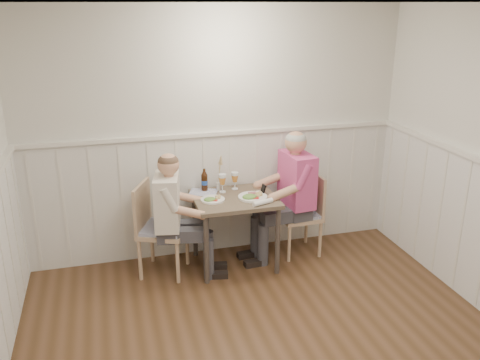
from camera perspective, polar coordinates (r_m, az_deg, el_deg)
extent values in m
cube|color=silver|center=(5.29, -2.68, 5.10)|extent=(4.00, 0.04, 2.60)
cube|color=white|center=(2.97, 7.16, 19.02)|extent=(4.00, 4.50, 0.02)
cube|color=silver|center=(5.47, -2.54, -1.55)|extent=(3.98, 0.03, 1.30)
cube|color=silver|center=(5.26, -2.61, 5.23)|extent=(3.98, 0.06, 0.04)
cube|color=brown|center=(5.10, -0.60, -2.14)|extent=(0.82, 0.70, 0.04)
cylinder|color=#3F3833|center=(4.92, -3.79, -7.86)|extent=(0.05, 0.05, 0.71)
cylinder|color=#3F3833|center=(5.45, -5.08, -5.06)|extent=(0.05, 0.05, 0.71)
cylinder|color=#3F3833|center=(5.09, 4.25, -6.87)|extent=(0.05, 0.05, 0.71)
cylinder|color=#3F3833|center=(5.61, 2.21, -4.27)|extent=(0.05, 0.05, 0.71)
cube|color=tan|center=(5.51, 6.62, -4.04)|extent=(0.43, 0.43, 0.04)
cube|color=#626BA9|center=(5.49, 6.63, -3.70)|extent=(0.39, 0.39, 0.03)
cube|color=tan|center=(5.49, 8.52, -1.51)|extent=(0.04, 0.42, 0.44)
cylinder|color=tan|center=(5.52, 8.98, -6.62)|extent=(0.04, 0.04, 0.41)
cylinder|color=tan|center=(5.39, 5.54, -7.17)|extent=(0.04, 0.04, 0.41)
cylinder|color=tan|center=(5.81, 7.45, -5.17)|extent=(0.04, 0.04, 0.41)
cylinder|color=tan|center=(5.68, 4.15, -5.65)|extent=(0.04, 0.04, 0.41)
cube|color=tan|center=(5.12, -8.63, -5.68)|extent=(0.58, 0.58, 0.04)
cube|color=#626BA9|center=(5.10, -8.65, -5.31)|extent=(0.53, 0.53, 0.03)
cube|color=tan|center=(5.08, -10.94, -2.91)|extent=(0.21, 0.42, 0.46)
cylinder|color=tan|center=(5.44, -9.86, -6.96)|extent=(0.04, 0.04, 0.43)
cylinder|color=tan|center=(5.34, -5.94, -7.30)|extent=(0.04, 0.04, 0.43)
cylinder|color=tan|center=(5.12, -11.17, -8.81)|extent=(0.04, 0.04, 0.43)
cylinder|color=tan|center=(5.01, -7.01, -9.21)|extent=(0.04, 0.04, 0.43)
cube|color=#3F3F47|center=(5.54, 5.99, -6.12)|extent=(0.48, 0.45, 0.46)
cube|color=#3F3F47|center=(5.34, 4.14, -3.66)|extent=(0.46, 0.40, 0.13)
cube|color=#D94888|center=(5.30, 6.22, 0.05)|extent=(0.28, 0.47, 0.56)
sphere|color=tan|center=(5.18, 6.38, 4.24)|extent=(0.22, 0.22, 0.22)
sphere|color=#A5A5A0|center=(5.17, 6.40, 4.57)|extent=(0.21, 0.21, 0.21)
cube|color=black|center=(5.15, 2.59, -0.37)|extent=(0.02, 0.07, 0.13)
cube|color=#3F3F47|center=(5.16, -7.66, -8.41)|extent=(0.48, 0.45, 0.42)
cube|color=#3F3F47|center=(5.03, -5.65, -5.67)|extent=(0.45, 0.41, 0.12)
cube|color=white|center=(4.92, -7.96, -2.38)|extent=(0.30, 0.45, 0.52)
sphere|color=tan|center=(4.79, -8.16, 1.75)|extent=(0.21, 0.21, 0.21)
sphere|color=#4C3828|center=(4.79, -8.18, 2.07)|extent=(0.20, 0.20, 0.20)
cylinder|color=white|center=(5.08, 1.44, -1.92)|extent=(0.29, 0.29, 0.02)
ellipsoid|color=#3F722D|center=(5.02, 1.07, -1.70)|extent=(0.14, 0.12, 0.05)
sphere|color=tan|center=(5.09, 2.11, -1.49)|extent=(0.04, 0.04, 0.04)
cube|color=#915253|center=(5.13, 1.46, -1.47)|extent=(0.09, 0.05, 0.01)
cylinder|color=white|center=(5.15, 2.10, -1.30)|extent=(0.06, 0.06, 0.03)
cylinder|color=white|center=(5.02, -3.08, -2.20)|extent=(0.24, 0.24, 0.02)
ellipsoid|color=#3F722D|center=(4.98, -3.42, -2.03)|extent=(0.12, 0.10, 0.04)
sphere|color=tan|center=(5.03, -2.52, -1.85)|extent=(0.03, 0.03, 0.03)
cylinder|color=silver|center=(5.31, -0.59, -0.98)|extent=(0.07, 0.07, 0.01)
cylinder|color=silver|center=(5.30, -0.59, -0.56)|extent=(0.01, 0.01, 0.08)
cone|color=orange|center=(5.27, -0.59, 0.18)|extent=(0.07, 0.07, 0.07)
cylinder|color=silver|center=(5.26, -0.59, 0.71)|extent=(0.07, 0.07, 0.03)
cylinder|color=silver|center=(5.23, -1.98, -1.32)|extent=(0.07, 0.07, 0.01)
cylinder|color=silver|center=(5.22, -1.99, -0.87)|extent=(0.01, 0.01, 0.09)
cone|color=orange|center=(5.19, -2.00, -0.08)|extent=(0.08, 0.08, 0.08)
cylinder|color=silver|center=(5.17, -2.00, 0.48)|extent=(0.08, 0.08, 0.03)
cylinder|color=black|center=(5.25, -4.01, -0.32)|extent=(0.06, 0.06, 0.17)
cone|color=black|center=(5.22, -4.04, 0.78)|extent=(0.06, 0.06, 0.04)
cylinder|color=black|center=(5.21, -4.04, 1.10)|extent=(0.03, 0.03, 0.03)
cylinder|color=#2148A1|center=(5.25, -4.01, -0.27)|extent=(0.07, 0.07, 0.05)
cylinder|color=white|center=(4.91, 2.58, -2.51)|extent=(0.22, 0.11, 0.05)
cylinder|color=silver|center=(5.27, -2.42, -0.73)|extent=(0.04, 0.04, 0.08)
cylinder|color=tan|center=(5.23, -2.44, 0.73)|extent=(0.02, 0.02, 0.26)
cone|color=tan|center=(5.18, -2.47, 2.44)|extent=(0.04, 0.04, 0.09)
cube|color=#626BA9|center=(5.23, -4.14, -1.37)|extent=(0.34, 0.31, 0.01)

